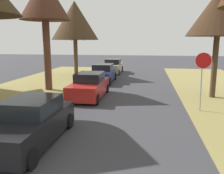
# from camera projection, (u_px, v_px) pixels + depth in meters

# --- Properties ---
(stop_sign_far) EXTENTS (0.81, 0.33, 2.97)m
(stop_sign_far) POSITION_uv_depth(u_px,v_px,m) (203.00, 69.00, 11.72)
(stop_sign_far) COLOR #9EA0A5
(stop_sign_far) RESTS_ON grass_verge_right
(street_tree_right_mid_b) EXTENTS (3.78, 3.78, 6.62)m
(street_tree_right_mid_b) POSITION_uv_depth(u_px,v_px,m) (219.00, 13.00, 14.11)
(street_tree_right_mid_b) COLOR #4A3422
(street_tree_right_mid_b) RESTS_ON grass_verge_right
(street_tree_left_mid_b) EXTENTS (3.51, 3.51, 7.89)m
(street_tree_left_mid_b) POSITION_uv_depth(u_px,v_px,m) (44.00, 0.00, 16.29)
(street_tree_left_mid_b) COLOR brown
(street_tree_left_mid_b) RESTS_ON grass_verge_left
(street_tree_left_far) EXTENTS (4.69, 4.69, 7.42)m
(street_tree_left_far) POSITION_uv_depth(u_px,v_px,m) (75.00, 21.00, 23.40)
(street_tree_left_far) COLOR brown
(street_tree_left_far) RESTS_ON grass_verge_left
(parked_sedan_black) EXTENTS (1.95, 4.40, 1.57)m
(parked_sedan_black) POSITION_uv_depth(u_px,v_px,m) (30.00, 123.00, 8.32)
(parked_sedan_black) COLOR black
(parked_sedan_black) RESTS_ON ground
(parked_sedan_red) EXTENTS (1.95, 4.40, 1.57)m
(parked_sedan_red) POSITION_uv_depth(u_px,v_px,m) (89.00, 86.00, 15.11)
(parked_sedan_red) COLOR red
(parked_sedan_red) RESTS_ON ground
(parked_sedan_navy) EXTENTS (1.95, 4.40, 1.57)m
(parked_sedan_navy) POSITION_uv_depth(u_px,v_px,m) (103.00, 74.00, 20.89)
(parked_sedan_navy) COLOR navy
(parked_sedan_navy) RESTS_ON ground
(parked_sedan_tan) EXTENTS (1.95, 4.40, 1.57)m
(parked_sedan_tan) POSITION_uv_depth(u_px,v_px,m) (113.00, 67.00, 26.89)
(parked_sedan_tan) COLOR tan
(parked_sedan_tan) RESTS_ON ground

